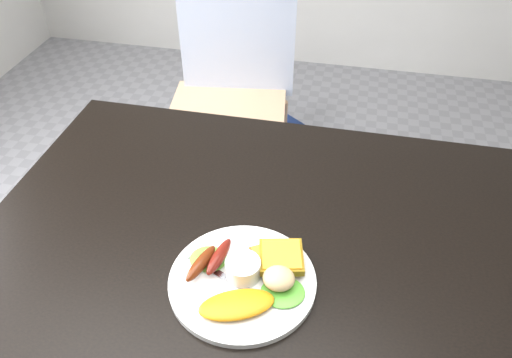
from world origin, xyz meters
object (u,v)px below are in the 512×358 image
at_px(plate, 242,281).
at_px(person, 276,40).
at_px(dining_chair, 227,117).
at_px(dining_table, 274,238).

bearing_deg(plate, person, 96.09).
bearing_deg(dining_chair, dining_table, -76.31).
xyz_separation_m(dining_chair, person, (0.21, -0.18, 0.41)).
bearing_deg(person, dining_table, 79.24).
bearing_deg(plate, dining_chair, 106.88).
distance_m(dining_table, dining_chair, 0.94).
bearing_deg(plate, dining_table, 76.44).
xyz_separation_m(dining_table, plate, (-0.03, -0.14, 0.03)).
xyz_separation_m(dining_table, dining_chair, (-0.33, 0.83, -0.28)).
distance_m(dining_table, person, 0.68).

